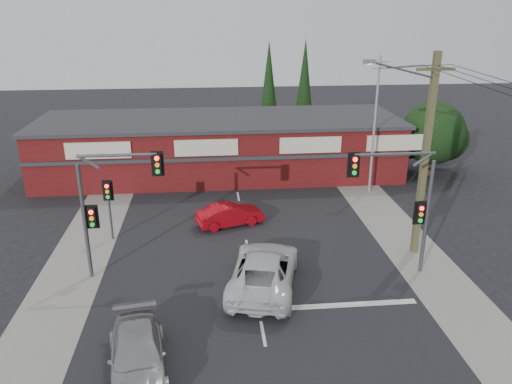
{
  "coord_description": "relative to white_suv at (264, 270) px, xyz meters",
  "views": [
    {
      "loc": [
        -1.85,
        -19.13,
        11.85
      ],
      "look_at": [
        0.33,
        3.0,
        3.57
      ],
      "focal_mm": 35.0,
      "sensor_mm": 36.0,
      "label": 1
    }
  ],
  "objects": [
    {
      "name": "ground",
      "position": [
        -0.42,
        -0.35,
        -0.83
      ],
      "size": [
        120.0,
        120.0,
        0.0
      ],
      "primitive_type": "plane",
      "color": "black",
      "rests_on": "ground"
    },
    {
      "name": "utility_pole",
      "position": [
        7.94,
        2.64,
        4.56
      ],
      "size": [
        4.38,
        0.59,
        10.0
      ],
      "color": "brown",
      "rests_on": "ground"
    },
    {
      "name": "traffic_mast_left",
      "position": [
        -6.85,
        1.66,
        3.1
      ],
      "size": [
        3.77,
        0.27,
        5.97
      ],
      "color": "#47494C",
      "rests_on": "ground"
    },
    {
      "name": "conifer_far",
      "position": [
        6.58,
        25.65,
        4.64
      ],
      "size": [
        1.8,
        1.8,
        9.25
      ],
      "color": "#2D2116",
      "rests_on": "ground"
    },
    {
      "name": "verge_right",
      "position": [
        8.08,
        4.65,
        -0.82
      ],
      "size": [
        3.0,
        70.0,
        0.02
      ],
      "primitive_type": "cube",
      "color": "gray",
      "rests_on": "ground"
    },
    {
      "name": "traffic_mast_right",
      "position": [
        6.44,
        0.66,
        3.11
      ],
      "size": [
        3.96,
        0.27,
        5.97
      ],
      "color": "#47494C",
      "rests_on": "ground"
    },
    {
      "name": "pedestal_signal",
      "position": [
        -7.62,
        5.66,
        1.57
      ],
      "size": [
        0.55,
        0.27,
        3.38
      ],
      "color": "#47494C",
      "rests_on": "ground"
    },
    {
      "name": "power_lines",
      "position": [
        8.05,
        -2.81,
        8.21
      ],
      "size": [
        2.01,
        29.0,
        1.22
      ],
      "color": "black",
      "rests_on": "ground"
    },
    {
      "name": "stop_line",
      "position": [
        3.08,
        -1.85,
        -0.82
      ],
      "size": [
        6.5,
        0.35,
        0.01
      ],
      "primitive_type": "cube",
      "color": "silver",
      "rests_on": "ground"
    },
    {
      "name": "lane_dashes",
      "position": [
        -0.42,
        5.85,
        -0.82
      ],
      "size": [
        0.12,
        50.0,
        0.01
      ],
      "color": "silver",
      "rests_on": "ground"
    },
    {
      "name": "steel_pole",
      "position": [
        8.58,
        11.65,
        3.87
      ],
      "size": [
        1.2,
        0.16,
        9.0
      ],
      "color": "gray",
      "rests_on": "ground"
    },
    {
      "name": "white_suv",
      "position": [
        0.0,
        0.0,
        0.0
      ],
      "size": [
        4.07,
        6.48,
        1.67
      ],
      "primitive_type": "imported",
      "rotation": [
        0.0,
        0.0,
        2.91
      ],
      "color": "silver",
      "rests_on": "ground"
    },
    {
      "name": "red_sedan",
      "position": [
        -1.17,
        6.9,
        -0.2
      ],
      "size": [
        4.09,
        2.44,
        1.27
      ],
      "primitive_type": "imported",
      "rotation": [
        0.0,
        0.0,
        1.87
      ],
      "color": "#A20913",
      "rests_on": "ground"
    },
    {
      "name": "road_strip",
      "position": [
        -0.42,
        4.65,
        -0.83
      ],
      "size": [
        14.0,
        70.0,
        0.01
      ],
      "primitive_type": "cube",
      "color": "black",
      "rests_on": "ground"
    },
    {
      "name": "silver_suv",
      "position": [
        -4.94,
        -5.14,
        -0.15
      ],
      "size": [
        2.59,
        4.94,
        1.37
      ],
      "primitive_type": "imported",
      "rotation": [
        0.0,
        0.0,
        0.15
      ],
      "color": "#9FA2A4",
      "rests_on": "ground"
    },
    {
      "name": "verge_left",
      "position": [
        -8.92,
        4.65,
        -0.82
      ],
      "size": [
        3.0,
        70.0,
        0.02
      ],
      "primitive_type": "cube",
      "color": "gray",
      "rests_on": "ground"
    },
    {
      "name": "tree_cluster",
      "position": [
        14.27,
        15.1,
        2.06
      ],
      "size": [
        5.9,
        5.1,
        5.5
      ],
      "color": "#2D2116",
      "rests_on": "ground"
    },
    {
      "name": "conifer_near",
      "position": [
        3.08,
        23.65,
        4.64
      ],
      "size": [
        1.8,
        1.8,
        9.25
      ],
      "color": "#2D2116",
      "rests_on": "ground"
    },
    {
      "name": "shop_building",
      "position": [
        -1.42,
        16.64,
        1.3
      ],
      "size": [
        27.3,
        8.4,
        4.22
      ],
      "color": "#4C0F10",
      "rests_on": "ground"
    }
  ]
}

